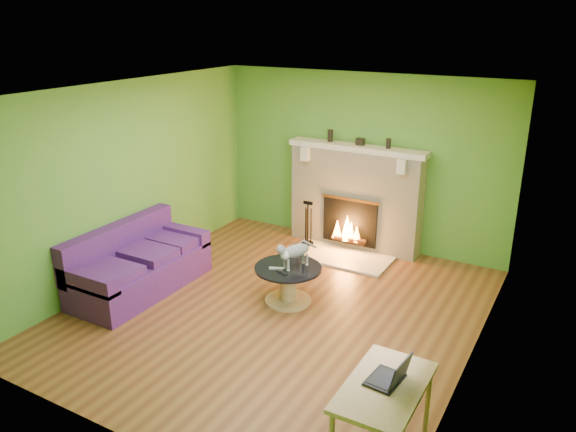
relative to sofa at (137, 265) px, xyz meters
The scene contains 22 objects.
floor 1.93m from the sofa, 11.79° to the left, with size 5.00×5.00×0.00m, color brown.
ceiling 2.96m from the sofa, 11.79° to the left, with size 5.00×5.00×0.00m, color white.
wall_back 3.57m from the sofa, 57.23° to the left, with size 5.00×5.00×0.00m, color #539731.
wall_front 2.98m from the sofa, 48.64° to the right, with size 5.00×5.00×0.00m, color #539731.
wall_left 1.12m from the sofa, 135.21° to the left, with size 5.00×5.00×0.00m, color #539731.
wall_right 4.24m from the sofa, ahead, with size 5.00×5.00×0.00m, color #539731.
window_frame 4.31m from the sofa, ahead, with size 1.20×1.20×0.00m, color silver.
window_pane 4.30m from the sofa, ahead, with size 1.06×1.06×0.00m, color white.
fireplace 3.31m from the sofa, 55.48° to the left, with size 2.10×0.46×1.58m.
hearth 2.89m from the sofa, 49.65° to the left, with size 1.50×0.75×0.03m, color beige.
mantel 3.48m from the sofa, 55.28° to the left, with size 2.10×0.28×0.08m, color beige.
sofa is the anchor object (origin of this frame).
coffee_table 1.98m from the sofa, 18.97° to the left, with size 0.83×0.83×0.47m.
desk 4.04m from the sofa, 18.80° to the right, with size 0.56×0.97×0.72m.
cat 2.09m from the sofa, 19.56° to the left, with size 0.21×0.56×0.35m, color slate, non-canonical shape.
remote_silver 1.85m from the sofa, 16.45° to the left, with size 0.17×0.04×0.02m, color gray.
remote_black 1.95m from the sofa, 13.75° to the left, with size 0.16×0.04×0.02m, color black.
laptop 4.02m from the sofa, 18.21° to the right, with size 0.27×0.31×0.23m, color black, non-canonical shape.
fire_tools 2.65m from the sofa, 61.86° to the left, with size 0.19×0.19×0.70m, color black, non-canonical shape.
mantel_vase_left 3.34m from the sofa, 62.46° to the left, with size 0.08×0.08×0.18m, color black.
mantel_vase_right 3.81m from the sofa, 49.44° to the left, with size 0.07×0.07×0.14m, color black.
mantel_box 3.56m from the sofa, 55.07° to the left, with size 0.12×0.08×0.10m, color black.
Camera 1 is at (3.07, -5.15, 3.36)m, focal length 35.00 mm.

